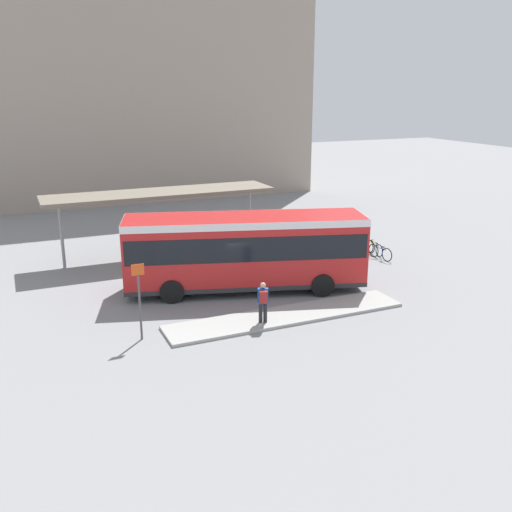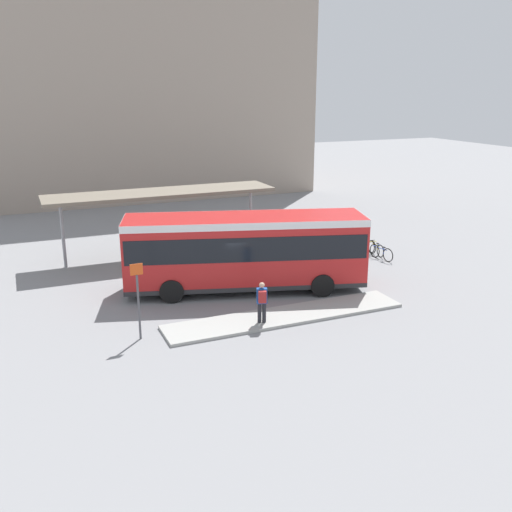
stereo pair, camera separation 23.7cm
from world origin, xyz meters
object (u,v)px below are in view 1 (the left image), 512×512
bicycle_blue (380,252)px  bicycle_yellow (375,248)px  pedestrian_waiting (263,300)px  bicycle_black (365,244)px  city_bus (245,248)px  platform_sign (139,298)px

bicycle_blue → bicycle_yellow: size_ratio=1.03×
pedestrian_waiting → bicycle_black: pedestrian_waiting is taller
pedestrian_waiting → city_bus: bearing=4.9°
pedestrian_waiting → bicycle_blue: pedestrian_waiting is taller
pedestrian_waiting → bicycle_yellow: pedestrian_waiting is taller
bicycle_black → platform_sign: size_ratio=0.62×
pedestrian_waiting → bicycle_blue: size_ratio=0.95×
city_bus → pedestrian_waiting: (-0.94, -3.93, -0.90)m
city_bus → pedestrian_waiting: city_bus is taller
bicycle_blue → bicycle_black: 1.64m
pedestrian_waiting → bicycle_blue: 10.65m
pedestrian_waiting → platform_sign: size_ratio=0.57×
platform_sign → bicycle_yellow: bearing=22.0°
pedestrian_waiting → platform_sign: platform_sign is taller
pedestrian_waiting → bicycle_blue: bearing=-41.0°
bicycle_blue → city_bus: bearing=90.9°
pedestrian_waiting → bicycle_black: (9.31, 7.05, -0.65)m
bicycle_blue → platform_sign: bearing=100.0°
platform_sign → pedestrian_waiting: bearing=-8.2°
city_bus → platform_sign: 6.32m
city_bus → bicycle_black: city_bus is taller
bicycle_yellow → platform_sign: size_ratio=0.58×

